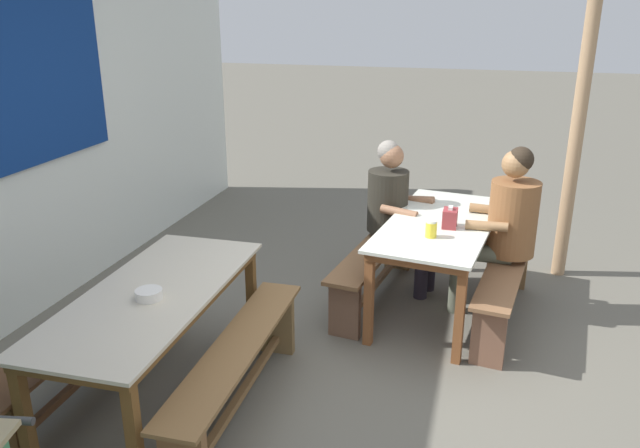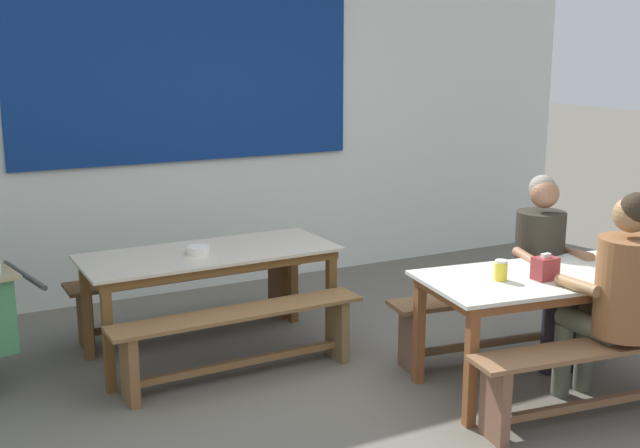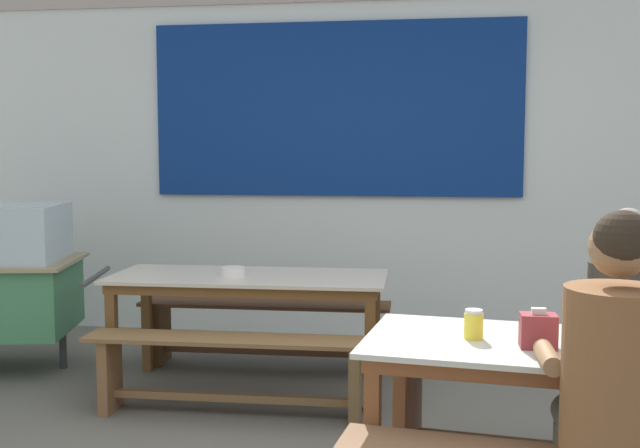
% 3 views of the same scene
% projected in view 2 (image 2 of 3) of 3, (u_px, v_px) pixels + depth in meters
% --- Properties ---
extents(ground_plane, '(40.00, 40.00, 0.00)m').
position_uv_depth(ground_plane, '(389.00, 399.00, 4.75)').
color(ground_plane, '#646054').
extents(backdrop_wall, '(7.43, 0.23, 2.89)m').
position_uv_depth(backdrop_wall, '(221.00, 115.00, 6.79)').
color(backdrop_wall, silver).
rests_on(backdrop_wall, ground_plane).
extents(dining_table_far, '(1.75, 0.76, 0.74)m').
position_uv_depth(dining_table_far, '(210.00, 262.00, 5.33)').
color(dining_table_far, beige).
rests_on(dining_table_far, ground_plane).
extents(dining_table_near, '(1.67, 0.95, 0.74)m').
position_uv_depth(dining_table_near, '(548.00, 286.00, 4.80)').
color(dining_table_near, silver).
rests_on(dining_table_near, ground_plane).
extents(bench_far_back, '(1.76, 0.36, 0.46)m').
position_uv_depth(bench_far_back, '(187.00, 291.00, 5.85)').
color(bench_far_back, brown).
rests_on(bench_far_back, ground_plane).
extents(bench_far_front, '(1.68, 0.31, 0.46)m').
position_uv_depth(bench_far_front, '(240.00, 334.00, 4.98)').
color(bench_far_front, brown).
rests_on(bench_far_front, ground_plane).
extents(bench_near_back, '(1.62, 0.48, 0.46)m').
position_uv_depth(bench_near_back, '(499.00, 314.00, 5.34)').
color(bench_near_back, brown).
rests_on(bench_near_back, ground_plane).
extents(bench_near_front, '(1.60, 0.46, 0.46)m').
position_uv_depth(bench_near_front, '(598.00, 371.00, 4.41)').
color(bench_near_front, brown).
rests_on(bench_near_front, ground_plane).
extents(person_right_near_table, '(0.50, 0.59, 1.26)m').
position_uv_depth(person_right_near_table, '(544.00, 256.00, 5.28)').
color(person_right_near_table, black).
rests_on(person_right_near_table, ground_plane).
extents(person_near_front, '(0.47, 0.60, 1.32)m').
position_uv_depth(person_near_front, '(619.00, 290.00, 4.42)').
color(person_near_front, '#606552').
rests_on(person_near_front, ground_plane).
extents(tissue_box, '(0.14, 0.10, 0.16)m').
position_uv_depth(tissue_box, '(545.00, 268.00, 4.66)').
color(tissue_box, maroon).
rests_on(tissue_box, dining_table_near).
extents(condiment_jar, '(0.08, 0.08, 0.12)m').
position_uv_depth(condiment_jar, '(501.00, 270.00, 4.64)').
color(condiment_jar, yellow).
rests_on(condiment_jar, dining_table_near).
extents(soup_bowl, '(0.15, 0.15, 0.05)m').
position_uv_depth(soup_bowl, '(198.00, 250.00, 5.24)').
color(soup_bowl, silver).
rests_on(soup_bowl, dining_table_far).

